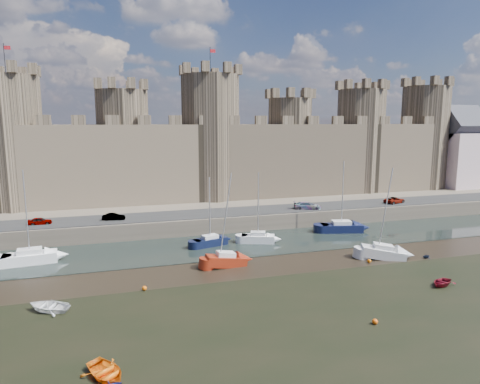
# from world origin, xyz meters

# --- Properties ---
(ground) EXTENTS (160.00, 160.00, 0.00)m
(ground) POSITION_xyz_m (0.00, 0.00, 0.00)
(ground) COLOR black
(ground) RESTS_ON ground
(seaweed_patch) EXTENTS (70.00, 34.00, 0.01)m
(seaweed_patch) POSITION_xyz_m (0.00, -6.00, 0.01)
(seaweed_patch) COLOR black
(seaweed_patch) RESTS_ON ground
(water_channel) EXTENTS (160.00, 12.00, 0.08)m
(water_channel) POSITION_xyz_m (0.00, 24.00, 0.04)
(water_channel) COLOR black
(water_channel) RESTS_ON ground
(quay) EXTENTS (160.00, 60.00, 2.50)m
(quay) POSITION_xyz_m (0.00, 60.00, 1.25)
(quay) COLOR #4C443A
(quay) RESTS_ON ground
(road) EXTENTS (160.00, 7.00, 0.10)m
(road) POSITION_xyz_m (0.00, 34.00, 2.55)
(road) COLOR black
(road) RESTS_ON quay
(castle) EXTENTS (108.50, 11.00, 29.00)m
(castle) POSITION_xyz_m (-0.64, 48.00, 11.67)
(castle) COLOR #42382B
(castle) RESTS_ON quay
(car_0) EXTENTS (3.17, 1.31, 1.08)m
(car_0) POSITION_xyz_m (-26.34, 33.52, 3.04)
(car_0) COLOR gray
(car_0) RESTS_ON quay
(car_1) EXTENTS (3.43, 1.61, 1.09)m
(car_1) POSITION_xyz_m (-16.25, 33.32, 3.04)
(car_1) COLOR gray
(car_1) RESTS_ON quay
(car_2) EXTENTS (4.85, 3.21, 1.31)m
(car_2) POSITION_xyz_m (14.84, 32.48, 3.15)
(car_2) COLOR gray
(car_2) RESTS_ON quay
(car_3) EXTENTS (4.57, 3.09, 1.16)m
(car_3) POSITION_xyz_m (32.17, 32.88, 3.08)
(car_3) COLOR gray
(car_3) RESTS_ON quay
(sailboat_0) EXTENTS (6.30, 2.97, 11.40)m
(sailboat_0) POSITION_xyz_m (-26.14, 23.44, 0.87)
(sailboat_0) COLOR white
(sailboat_0) RESTS_ON ground
(sailboat_1) EXTENTS (5.08, 3.06, 9.54)m
(sailboat_1) POSITION_xyz_m (-3.58, 24.48, 0.77)
(sailboat_1) COLOR black
(sailboat_1) RESTS_ON ground
(sailboat_2) EXTENTS (4.99, 3.31, 10.04)m
(sailboat_2) POSITION_xyz_m (3.24, 23.99, 0.81)
(sailboat_2) COLOR white
(sailboat_2) RESTS_ON ground
(sailboat_3) EXTENTS (6.71, 3.88, 11.05)m
(sailboat_3) POSITION_xyz_m (17.66, 26.06, 0.84)
(sailboat_3) COLOR black
(sailboat_3) RESTS_ON ground
(sailboat_4) EXTENTS (4.93, 2.20, 11.24)m
(sailboat_4) POSITION_xyz_m (-3.59, 15.83, 0.81)
(sailboat_4) COLOR maroon
(sailboat_4) RESTS_ON ground
(sailboat_5) EXTENTS (5.72, 3.96, 11.51)m
(sailboat_5) POSITION_xyz_m (16.14, 13.04, 0.81)
(sailboat_5) COLOR silver
(sailboat_5) RESTS_ON ground
(dinghy_0) EXTENTS (4.04, 4.42, 0.75)m
(dinghy_0) POSITION_xyz_m (-17.05, -3.63, 0.37)
(dinghy_0) COLOR orange
(dinghy_0) RESTS_ON ground
(dinghy_4) EXTENTS (3.72, 3.35, 0.63)m
(dinghy_4) POSITION_xyz_m (16.64, 3.47, 0.32)
(dinghy_4) COLOR maroon
(dinghy_4) RESTS_ON ground
(dinghy_6) EXTENTS (4.44, 3.89, 0.77)m
(dinghy_6) POSITION_xyz_m (-22.13, 8.60, 0.38)
(dinghy_6) COLOR silver
(dinghy_6) RESTS_ON ground
(dinghy_7) EXTENTS (1.25, 1.11, 0.60)m
(dinghy_7) POSITION_xyz_m (21.41, 11.52, 0.30)
(dinghy_7) COLOR black
(dinghy_7) RESTS_ON ground
(buoy_1) EXTENTS (0.49, 0.49, 0.49)m
(buoy_1) POSITION_xyz_m (-13.46, 11.01, 0.24)
(buoy_1) COLOR orange
(buoy_1) RESTS_ON ground
(buoy_2) EXTENTS (0.50, 0.50, 0.50)m
(buoy_2) POSITION_xyz_m (4.82, -2.11, 0.25)
(buoy_2) COLOR #DE5109
(buoy_2) RESTS_ON ground
(buoy_3) EXTENTS (0.47, 0.47, 0.47)m
(buoy_3) POSITION_xyz_m (13.49, 12.00, 0.23)
(buoy_3) COLOR #DB6209
(buoy_3) RESTS_ON ground
(buoy_4) EXTENTS (0.42, 0.42, 0.42)m
(buoy_4) POSITION_xyz_m (-17.23, -3.30, 0.21)
(buoy_4) COLOR orange
(buoy_4) RESTS_ON ground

